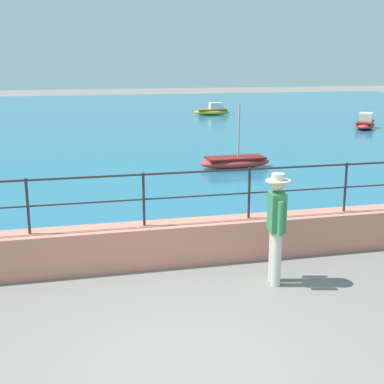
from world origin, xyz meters
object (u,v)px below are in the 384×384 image
(person_walking, at_px, (276,223))
(boat_5, at_px, (365,123))
(boat_3, at_px, (235,162))
(boat_2, at_px, (213,111))

(person_walking, distance_m, boat_5, 20.25)
(boat_3, xyz_separation_m, boat_5, (9.43, 8.04, 0.06))
(boat_2, bearing_deg, person_walking, -103.63)
(boat_2, height_order, boat_5, same)
(boat_2, xyz_separation_m, boat_5, (5.56, -8.25, 0.00))
(boat_2, distance_m, boat_5, 9.95)
(boat_5, bearing_deg, boat_3, -139.54)
(boat_3, bearing_deg, boat_5, 40.46)
(boat_2, relative_size, boat_5, 0.98)
(person_walking, bearing_deg, boat_3, 75.83)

